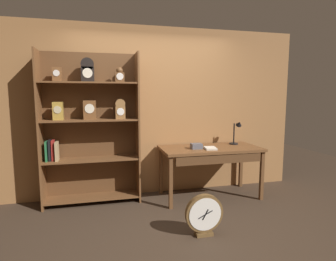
% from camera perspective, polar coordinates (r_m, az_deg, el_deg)
% --- Properties ---
extents(ground_plane, '(10.00, 10.00, 0.00)m').
position_cam_1_polar(ground_plane, '(3.37, 1.63, -20.16)').
color(ground_plane, '#3D2D21').
extents(back_wood_panel, '(4.80, 0.05, 2.60)m').
position_cam_1_polar(back_wood_panel, '(4.37, -3.24, 3.91)').
color(back_wood_panel, '#9E6B3D').
rests_on(back_wood_panel, ground).
extents(bookshelf, '(1.35, 0.34, 2.16)m').
position_cam_1_polar(bookshelf, '(4.08, -15.81, 0.70)').
color(bookshelf, brown).
rests_on(bookshelf, ground).
extents(workbench, '(1.50, 0.73, 0.77)m').
position_cam_1_polar(workbench, '(4.25, 8.80, -4.53)').
color(workbench, brown).
rests_on(workbench, ground).
extents(desk_lamp, '(0.18, 0.18, 0.40)m').
position_cam_1_polar(desk_lamp, '(4.55, 13.95, -0.21)').
color(desk_lamp, black).
rests_on(desk_lamp, workbench).
extents(toolbox_small, '(0.16, 0.12, 0.08)m').
position_cam_1_polar(toolbox_small, '(4.11, 5.86, -3.22)').
color(toolbox_small, '#595960').
rests_on(toolbox_small, workbench).
extents(open_repair_manual, '(0.19, 0.24, 0.02)m').
position_cam_1_polar(open_repair_manual, '(4.12, 8.71, -3.62)').
color(open_repair_manual, silver).
rests_on(open_repair_manual, workbench).
extents(round_clock_large, '(0.43, 0.11, 0.47)m').
position_cam_1_polar(round_clock_large, '(3.23, 7.46, -16.80)').
color(round_clock_large, brown).
rests_on(round_clock_large, ground).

